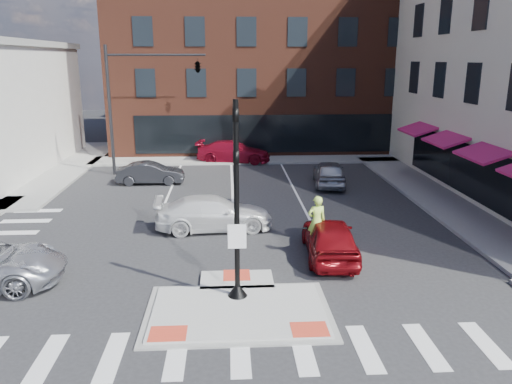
{
  "coord_description": "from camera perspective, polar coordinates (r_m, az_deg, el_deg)",
  "views": [
    {
      "loc": [
        -0.24,
        -13.64,
        7.2
      ],
      "look_at": [
        0.87,
        5.69,
        2.0
      ],
      "focal_mm": 35.0,
      "sensor_mm": 36.0,
      "label": 1
    }
  ],
  "objects": [
    {
      "name": "bg_car_silver",
      "position": [
        29.39,
        8.35,
        2.17
      ],
      "size": [
        2.21,
        4.49,
        1.47
      ],
      "primitive_type": "imported",
      "rotation": [
        0.0,
        0.0,
        3.03
      ],
      "color": "#AFB1B6",
      "rests_on": "ground"
    },
    {
      "name": "bg_car_dark",
      "position": [
        30.13,
        -11.96,
        2.13
      ],
      "size": [
        3.92,
        1.39,
        1.29
      ],
      "primitive_type": "imported",
      "rotation": [
        0.0,
        0.0,
        1.58
      ],
      "color": "#27272C",
      "rests_on": "ground"
    },
    {
      "name": "signal_pole",
      "position": [
        14.84,
        -2.2,
        -4.02
      ],
      "size": [
        0.6,
        0.6,
        5.98
      ],
      "color": "black",
      "rests_on": "refuge_island"
    },
    {
      "name": "red_sedan",
      "position": [
        18.75,
        8.45,
        -5.23
      ],
      "size": [
        2.05,
        4.55,
        1.52
      ],
      "primitive_type": "imported",
      "rotation": [
        0.0,
        0.0,
        3.08
      ],
      "color": "maroon",
      "rests_on": "ground"
    },
    {
      "name": "sidewalk_n",
      "position": [
        36.48,
        1.86,
        3.76
      ],
      "size": [
        26.0,
        3.0,
        0.15
      ],
      "primitive_type": "cube",
      "color": "gray",
      "rests_on": "ground"
    },
    {
      "name": "cyclist",
      "position": [
        18.75,
        6.88,
        -5.06
      ],
      "size": [
        0.96,
        1.97,
        2.35
      ],
      "rotation": [
        0.0,
        0.0,
        3.31
      ],
      "color": "#3F3F44",
      "rests_on": "ground"
    },
    {
      "name": "mast_arm_signal",
      "position": [
        31.82,
        -9.38,
        13.05
      ],
      "size": [
        6.1,
        2.24,
        8.0
      ],
      "color": "black",
      "rests_on": "ground"
    },
    {
      "name": "building_far_left",
      "position": [
        65.78,
        -6.75,
        13.01
      ],
      "size": [
        10.0,
        12.0,
        10.0
      ],
      "primitive_type": "cube",
      "color": "slate",
      "rests_on": "ground"
    },
    {
      "name": "building_n",
      "position": [
        45.75,
        0.79,
        15.78
      ],
      "size": [
        24.4,
        18.4,
        15.5
      ],
      "color": "#57281B",
      "rests_on": "ground"
    },
    {
      "name": "sidewalk_e",
      "position": [
        27.04,
        20.94,
        -1.26
      ],
      "size": [
        3.0,
        24.0,
        0.15
      ],
      "primitive_type": "cube",
      "color": "gray",
      "rests_on": "ground"
    },
    {
      "name": "white_pickup",
      "position": [
        21.64,
        -4.85,
        -2.43
      ],
      "size": [
        5.15,
        2.4,
        1.46
      ],
      "primitive_type": "imported",
      "rotation": [
        0.0,
        0.0,
        1.64
      ],
      "color": "white",
      "rests_on": "ground"
    },
    {
      "name": "ground",
      "position": [
        15.42,
        -2.08,
        -12.8
      ],
      "size": [
        120.0,
        120.0,
        0.0
      ],
      "primitive_type": "plane",
      "color": "#28282B",
      "rests_on": "ground"
    },
    {
      "name": "building_far_right",
      "position": [
        68.27,
        4.62,
        13.98
      ],
      "size": [
        12.0,
        12.0,
        12.0
      ],
      "primitive_type": "cube",
      "color": "brown",
      "rests_on": "ground"
    },
    {
      "name": "refuge_island",
      "position": [
        15.17,
        -2.06,
        -13.09
      ],
      "size": [
        5.4,
        4.65,
        0.13
      ],
      "color": "gray",
      "rests_on": "ground"
    },
    {
      "name": "bg_car_red",
      "position": [
        35.72,
        -2.58,
        4.63
      ],
      "size": [
        5.51,
        2.99,
        1.52
      ],
      "primitive_type": "imported",
      "rotation": [
        0.0,
        0.0,
        1.4
      ],
      "color": "maroon",
      "rests_on": "ground"
    }
  ]
}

